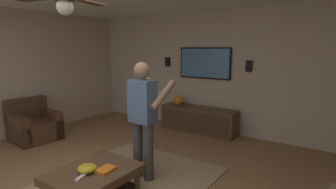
{
  "coord_description": "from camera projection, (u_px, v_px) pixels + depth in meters",
  "views": [
    {
      "loc": [
        -1.78,
        -2.42,
        1.82
      ],
      "look_at": [
        1.25,
        -0.33,
        1.18
      ],
      "focal_mm": 28.63,
      "sensor_mm": 36.0,
      "label": 1
    }
  ],
  "objects": [
    {
      "name": "wall_back_tv",
      "position": [
        217.0,
        72.0,
        5.81
      ],
      "size": [
        0.1,
        6.68,
        2.61
      ],
      "primitive_type": "cube",
      "color": "#BCA893",
      "rests_on": "ground"
    },
    {
      "name": "armchair",
      "position": [
        34.0,
        126.0,
        5.36
      ],
      "size": [
        0.86,
        0.87,
        0.82
      ],
      "rotation": [
        0.0,
        0.0,
        -1.65
      ],
      "color": "#472D1E",
      "rests_on": "ground"
    },
    {
      "name": "coffee_table",
      "position": [
        93.0,
        178.0,
        3.18
      ],
      "size": [
        1.0,
        0.8,
        0.4
      ],
      "color": "#513823",
      "rests_on": "ground"
    },
    {
      "name": "media_console",
      "position": [
        198.0,
        120.0,
        5.86
      ],
      "size": [
        0.45,
        1.7,
        0.55
      ],
      "rotation": [
        0.0,
        0.0,
        3.14
      ],
      "color": "#513823",
      "rests_on": "ground"
    },
    {
      "name": "tv",
      "position": [
        205.0,
        63.0,
        5.85
      ],
      "size": [
        0.05,
        1.2,
        0.68
      ],
      "rotation": [
        0.0,
        0.0,
        3.14
      ],
      "color": "black"
    },
    {
      "name": "person_standing",
      "position": [
        143.0,
        114.0,
        3.66
      ],
      "size": [
        0.55,
        0.56,
        1.64
      ],
      "rotation": [
        0.0,
        0.0,
        -0.06
      ],
      "color": "#3F3F3F",
      "rests_on": "ground"
    },
    {
      "name": "bowl",
      "position": [
        87.0,
        168.0,
        3.09
      ],
      "size": [
        0.22,
        0.22,
        0.1
      ],
      "primitive_type": "ellipsoid",
      "color": "gold",
      "rests_on": "coffee_table"
    },
    {
      "name": "remote_white",
      "position": [
        81.0,
        178.0,
        2.95
      ],
      "size": [
        0.16,
        0.08,
        0.02
      ],
      "primitive_type": "cube",
      "rotation": [
        0.0,
        0.0,
        0.27
      ],
      "color": "white",
      "rests_on": "coffee_table"
    },
    {
      "name": "book",
      "position": [
        106.0,
        170.0,
        3.13
      ],
      "size": [
        0.23,
        0.18,
        0.04
      ],
      "primitive_type": "cube",
      "rotation": [
        0.0,
        0.0,
        0.09
      ],
      "color": "orange",
      "rests_on": "coffee_table"
    },
    {
      "name": "vase_round",
      "position": [
        178.0,
        100.0,
        6.05
      ],
      "size": [
        0.22,
        0.22,
        0.22
      ],
      "primitive_type": "sphere",
      "color": "orange",
      "rests_on": "media_console"
    },
    {
      "name": "wall_speaker_left",
      "position": [
        249.0,
        66.0,
        5.32
      ],
      "size": [
        0.06,
        0.12,
        0.22
      ],
      "primitive_type": "cube",
      "color": "black"
    },
    {
      "name": "wall_speaker_right",
      "position": [
        168.0,
        62.0,
        6.41
      ],
      "size": [
        0.06,
        0.12,
        0.22
      ],
      "primitive_type": "cube",
      "color": "black"
    }
  ]
}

